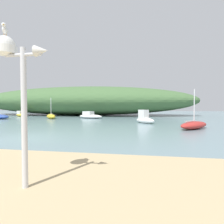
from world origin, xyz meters
name	(u,v)px	position (x,y,z in m)	size (l,w,h in m)	color
ground_plane	(22,138)	(0.00, 0.00, 0.00)	(120.00, 120.00, 0.00)	gray
distant_hill	(82,101)	(-5.35, 26.68, 2.91)	(46.03, 14.02, 5.81)	#476B3D
mast_structure	(14,66)	(4.47, -6.48, 2.77)	(1.19, 0.46, 3.19)	silver
seagull_on_radar	(5,29)	(4.29, -6.49, 3.52)	(0.21, 0.32, 0.23)	orange
sailboat_far_right	(194,125)	(11.32, 6.19, 0.32)	(3.28, 3.46, 3.31)	#B72D28
sailboat_centre_water	(51,116)	(-6.30, 15.46, 0.36)	(2.82, 3.05, 3.10)	gold
motorboat_by_sandbar	(145,119)	(7.33, 10.64, 0.52)	(2.48, 2.62, 1.48)	white
motorboat_west_reach	(90,116)	(-0.83, 17.20, 0.40)	(4.29, 2.76, 1.07)	white
motorboat_outer_mooring	(21,114)	(-14.36, 19.90, 0.38)	(3.79, 2.87, 1.01)	gold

